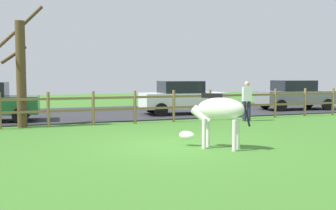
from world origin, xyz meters
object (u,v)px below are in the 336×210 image
(zebra, at_px, (218,113))
(parked_car_white, at_px, (183,97))
(bare_tree, at_px, (21,70))
(visitor_near_fence, at_px, (247,99))
(parked_car_grey, at_px, (295,95))

(zebra, distance_m, parked_car_white, 8.64)
(bare_tree, relative_size, visitor_near_fence, 2.70)
(bare_tree, distance_m, parked_car_grey, 13.96)
(parked_car_grey, bearing_deg, bare_tree, -170.53)
(bare_tree, bearing_deg, visitor_near_fence, -7.34)
(zebra, relative_size, parked_car_grey, 0.37)
(bare_tree, bearing_deg, zebra, -52.54)
(bare_tree, height_order, parked_car_grey, bare_tree)
(parked_car_white, xyz_separation_m, visitor_near_fence, (1.51, -3.25, 0.06))
(visitor_near_fence, bearing_deg, parked_car_grey, 33.96)
(bare_tree, height_order, visitor_near_fence, bare_tree)
(zebra, height_order, parked_car_grey, parked_car_grey)
(zebra, xyz_separation_m, parked_car_grey, (9.00, 8.45, -0.08))
(parked_car_white, distance_m, visitor_near_fence, 3.58)
(zebra, xyz_separation_m, visitor_near_fence, (3.94, 5.04, -0.02))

